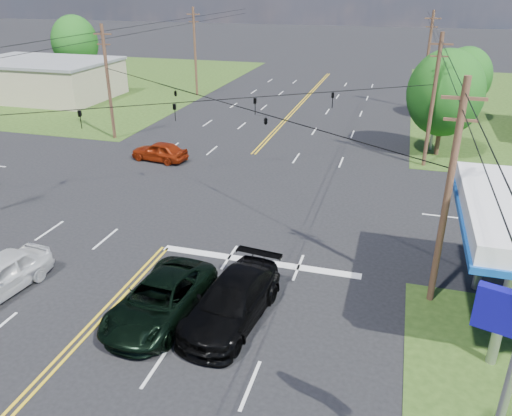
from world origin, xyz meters
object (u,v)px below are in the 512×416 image
(tree_right_b, at_px, (465,77))
(retail_nw, at_px, (43,80))
(pole_se, at_px, (448,195))
(pickup_dkgreen, at_px, (160,299))
(pole_left_far, at_px, (195,51))
(tree_right_a, at_px, (445,93))
(tree_far_l, at_px, (75,42))
(pole_nw, at_px, (108,81))
(pole_right_far, at_px, (427,60))
(pole_ne, at_px, (433,100))
(suv_black, at_px, (232,301))

(tree_right_b, bearing_deg, retail_nw, -177.54)
(pole_se, distance_m, pickup_dkgreen, 12.17)
(pole_left_far, bearing_deg, pole_se, -54.90)
(tree_right_a, height_order, tree_right_b, tree_right_a)
(tree_right_b, bearing_deg, tree_far_l, 170.63)
(pole_se, bearing_deg, pole_left_far, 125.10)
(retail_nw, relative_size, pole_nw, 1.68)
(pole_right_far, bearing_deg, tree_right_b, -48.81)
(pickup_dkgreen, bearing_deg, retail_nw, 136.59)
(pole_se, relative_size, pole_ne, 1.00)
(pole_right_far, distance_m, suv_black, 41.66)
(pole_right_far, height_order, suv_black, pole_right_far)
(tree_right_a, bearing_deg, pickup_dkgreen, -114.65)
(tree_right_a, xyz_separation_m, suv_black, (-8.76, -24.70, -3.99))
(tree_right_b, bearing_deg, pickup_dkgreen, -110.72)
(tree_far_l, bearing_deg, pole_right_far, -5.08)
(tree_right_a, bearing_deg, tree_right_b, 78.23)
(pole_ne, xyz_separation_m, tree_right_a, (1.00, 3.00, -0.05))
(pole_nw, relative_size, suv_black, 1.56)
(pole_left_far, height_order, tree_right_b, pole_left_far)
(pole_ne, relative_size, suv_black, 1.56)
(pole_nw, bearing_deg, tree_right_a, 6.34)
(pole_nw, height_order, tree_far_l, pole_nw)
(pole_right_far, bearing_deg, tree_right_a, -86.42)
(suv_black, bearing_deg, tree_right_a, 77.32)
(pole_nw, distance_m, pole_left_far, 19.00)
(pole_se, distance_m, pole_nw, 31.62)
(pole_se, relative_size, pole_right_far, 0.95)
(pole_se, height_order, pole_left_far, pole_left_far)
(pole_left_far, bearing_deg, tree_far_l, 168.11)
(tree_right_a, xyz_separation_m, pickup_dkgreen, (-11.62, -25.32, -4.04))
(pole_right_far, bearing_deg, suv_black, -100.80)
(pole_se, height_order, suv_black, pole_se)
(retail_nw, xyz_separation_m, pickup_dkgreen, (32.38, -35.32, -1.17))
(suv_black, bearing_deg, pole_ne, 77.17)
(pole_left_far, relative_size, tree_right_b, 1.41)
(tree_far_l, bearing_deg, pole_left_far, -11.89)
(pole_right_far, bearing_deg, retail_nw, -172.06)
(pole_right_far, relative_size, pickup_dkgreen, 1.68)
(suv_black, bearing_deg, tree_far_l, 136.65)
(tree_right_b, bearing_deg, suv_black, -107.06)
(pole_right_far, height_order, tree_right_b, pole_right_far)
(tree_right_a, distance_m, suv_black, 26.51)
(pole_nw, relative_size, tree_right_b, 1.34)
(pole_nw, relative_size, pickup_dkgreen, 1.59)
(suv_black, bearing_deg, pickup_dkgreen, -160.96)
(pole_right_far, relative_size, tree_right_a, 1.22)
(pole_nw, bearing_deg, suv_black, -49.96)
(pickup_dkgreen, bearing_deg, pole_nw, 128.65)
(pole_se, relative_size, pole_nw, 1.00)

